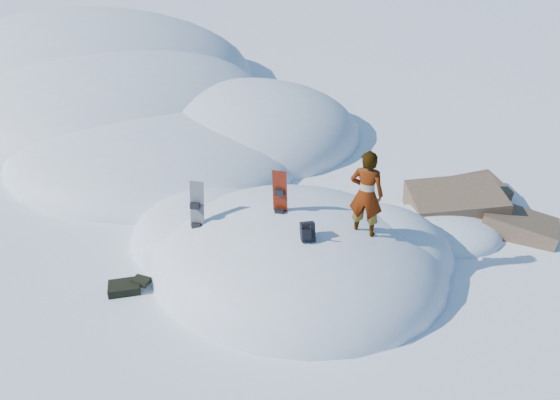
% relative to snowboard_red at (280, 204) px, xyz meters
% --- Properties ---
extents(ground, '(120.00, 120.00, 0.00)m').
position_rel_snowboard_red_xyz_m(ground, '(0.37, 0.09, -1.68)').
color(ground, white).
rests_on(ground, ground).
extents(snow_mound, '(8.00, 6.00, 3.00)m').
position_rel_snowboard_red_xyz_m(snow_mound, '(0.20, 0.33, -1.68)').
color(snow_mound, white).
rests_on(snow_mound, ground).
extents(snow_ridge, '(21.50, 18.50, 6.40)m').
position_rel_snowboard_red_xyz_m(snow_ridge, '(-10.06, 9.94, -1.68)').
color(snow_ridge, white).
rests_on(snow_ridge, ground).
extents(rock_outcrop, '(4.68, 4.41, 1.68)m').
position_rel_snowboard_red_xyz_m(rock_outcrop, '(4.09, 3.10, -1.67)').
color(rock_outcrop, brown).
rests_on(rock_outcrop, ground).
extents(snowboard_red, '(0.32, 0.24, 1.70)m').
position_rel_snowboard_red_xyz_m(snowboard_red, '(0.00, 0.00, 0.00)').
color(snowboard_red, '#AF2409').
rests_on(snowboard_red, snow_mound).
extents(snowboard_dark, '(0.32, 0.27, 1.70)m').
position_rel_snowboard_red_xyz_m(snowboard_dark, '(-1.80, -0.47, -0.35)').
color(snowboard_dark, black).
rests_on(snowboard_dark, snow_mound).
extents(backpack, '(0.39, 0.44, 0.48)m').
position_rel_snowboard_red_xyz_m(backpack, '(0.80, -0.84, -0.10)').
color(backpack, black).
rests_on(backpack, snow_mound).
extents(gear_pile, '(0.92, 0.73, 0.24)m').
position_rel_snowboard_red_xyz_m(gear_pile, '(-3.02, -1.74, -1.57)').
color(gear_pile, black).
rests_on(gear_pile, ground).
extents(person, '(0.75, 0.53, 1.94)m').
position_rel_snowboard_red_xyz_m(person, '(1.87, -0.12, 0.56)').
color(person, slate).
rests_on(person, snow_mound).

